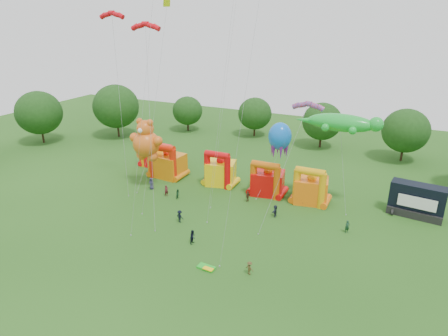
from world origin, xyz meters
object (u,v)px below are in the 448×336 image
at_px(stage_trailer, 417,201).
at_px(gecko_kite, 342,150).
at_px(teddy_bear_kite, 146,144).
at_px(spectator_0, 151,184).
at_px(octopus_kite, 274,158).
at_px(bouncy_castle_0, 155,154).
at_px(spectator_4, 248,196).
at_px(bouncy_castle_2, 220,171).

bearing_deg(stage_trailer, gecko_kite, -170.88).
bearing_deg(teddy_bear_kite, spectator_0, -34.49).
relative_size(gecko_kite, spectator_0, 7.03).
relative_size(octopus_kite, spectator_0, 5.87).
distance_m(bouncy_castle_0, gecko_kite, 34.71).
xyz_separation_m(bouncy_castle_0, spectator_4, (21.50, -6.86, -1.48)).
xyz_separation_m(bouncy_castle_0, stage_trailer, (44.65, -0.89, -0.06)).
distance_m(bouncy_castle_2, spectator_0, 11.45).
relative_size(gecko_kite, spectator_4, 8.02).
bearing_deg(spectator_4, bouncy_castle_0, -87.51).
xyz_separation_m(spectator_0, spectator_4, (15.94, 2.44, -0.12)).
relative_size(spectator_0, spectator_4, 1.14).
height_order(stage_trailer, spectator_4, stage_trailer).
relative_size(bouncy_castle_0, octopus_kite, 0.53).
height_order(bouncy_castle_0, octopus_kite, octopus_kite).
bearing_deg(spectator_0, gecko_kite, 7.38).
xyz_separation_m(bouncy_castle_0, teddy_bear_kite, (4.55, -8.60, 5.13)).
bearing_deg(teddy_bear_kite, octopus_kite, 16.92).
bearing_deg(bouncy_castle_0, octopus_kite, -6.39).
bearing_deg(stage_trailer, octopus_kite, -175.04).
xyz_separation_m(gecko_kite, octopus_kite, (-10.04, -0.09, -2.59)).
distance_m(bouncy_castle_2, teddy_bear_kite, 12.91).
xyz_separation_m(stage_trailer, teddy_bear_kite, (-40.11, -7.71, 5.19)).
xyz_separation_m(bouncy_castle_0, bouncy_castle_2, (14.87, -2.77, 0.00)).
distance_m(octopus_kite, spectator_4, 7.18).
relative_size(stage_trailer, octopus_kite, 0.65).
distance_m(bouncy_castle_0, spectator_0, 10.92).
height_order(bouncy_castle_0, stage_trailer, bouncy_castle_0).
relative_size(stage_trailer, gecko_kite, 0.54).
xyz_separation_m(bouncy_castle_2, spectator_0, (-9.31, -6.52, -1.37)).
distance_m(bouncy_castle_0, teddy_bear_kite, 10.99).
relative_size(stage_trailer, spectator_4, 4.33).
bearing_deg(octopus_kite, gecko_kite, 0.50).
bearing_deg(octopus_kite, spectator_4, -120.72).
relative_size(bouncy_castle_0, spectator_0, 3.12).
bearing_deg(spectator_4, gecko_kite, 128.98).
xyz_separation_m(teddy_bear_kite, gecko_kite, (29.47, 6.00, 1.28)).
height_order(bouncy_castle_0, spectator_0, bouncy_castle_0).
bearing_deg(gecko_kite, teddy_bear_kite, -168.50).
relative_size(teddy_bear_kite, spectator_4, 6.72).
bearing_deg(octopus_kite, bouncy_castle_0, 173.61).
bearing_deg(gecko_kite, bouncy_castle_0, 175.63).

